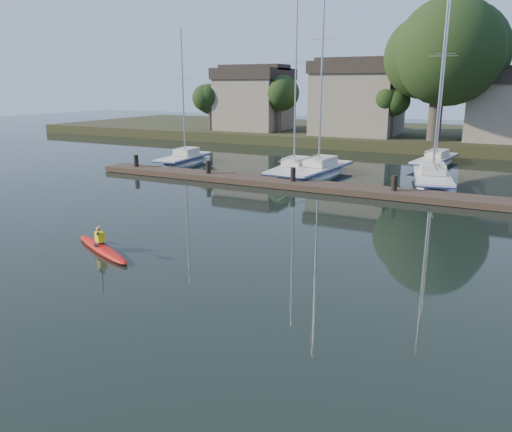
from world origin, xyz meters
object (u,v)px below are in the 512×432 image
at_px(kayak, 102,247).
at_px(sailboat_1, 293,177).
at_px(sailboat_2, 317,179).
at_px(dock, 341,188).
at_px(sailboat_6, 434,166).
at_px(sailboat_3, 431,188).
at_px(sailboat_0, 184,165).

relative_size(kayak, sailboat_1, 0.32).
bearing_deg(sailboat_2, dock, -49.02).
relative_size(sailboat_1, sailboat_6, 0.91).
bearing_deg(sailboat_3, dock, -144.61).
bearing_deg(sailboat_0, sailboat_1, -8.80).
bearing_deg(sailboat_1, sailboat_2, 3.43).
xyz_separation_m(sailboat_0, sailboat_3, (18.66, -0.17, -0.01)).
height_order(dock, sailboat_2, sailboat_2).
relative_size(kayak, sailboat_3, 0.31).
bearing_deg(sailboat_6, sailboat_2, -118.18).
relative_size(sailboat_1, sailboat_3, 0.97).
bearing_deg(dock, sailboat_2, 125.39).
height_order(dock, sailboat_0, sailboat_0).
distance_m(kayak, sailboat_2, 18.61).
bearing_deg(sailboat_0, sailboat_3, -5.06).
height_order(sailboat_3, sailboat_6, sailboat_6).
bearing_deg(kayak, sailboat_2, 109.23).
bearing_deg(sailboat_2, sailboat_3, 8.30).
xyz_separation_m(kayak, sailboat_6, (7.99, 27.39, -0.33)).
distance_m(sailboat_3, sailboat_6, 8.56).
height_order(kayak, sailboat_3, sailboat_3).
distance_m(sailboat_0, sailboat_2, 11.26).
distance_m(sailboat_1, sailboat_2, 1.70).
bearing_deg(dock, kayak, -108.12).
distance_m(dock, sailboat_3, 6.39).
relative_size(dock, sailboat_6, 2.42).
relative_size(kayak, sailboat_2, 0.27).
xyz_separation_m(dock, sailboat_0, (-14.31, 4.82, -0.39)).
distance_m(sailboat_0, sailboat_1, 9.59).
height_order(sailboat_1, sailboat_6, sailboat_6).
distance_m(dock, sailboat_0, 15.10).
relative_size(kayak, sailboat_0, 0.36).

